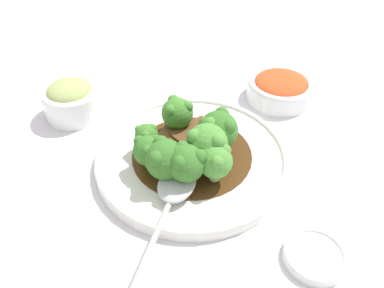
{
  "coord_description": "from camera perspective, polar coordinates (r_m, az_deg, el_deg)",
  "views": [
    {
      "loc": [
        0.05,
        -0.38,
        0.38
      ],
      "look_at": [
        0.0,
        0.0,
        0.03
      ],
      "focal_mm": 35.0,
      "sensor_mm": 36.0,
      "label": 1
    }
  ],
  "objects": [
    {
      "name": "broccoli_floret_7",
      "position": [
        0.52,
        -6.98,
        1.31
      ],
      "size": [
        0.03,
        0.03,
        0.04
      ],
      "color": "#7FA84C",
      "rests_on": "main_plate"
    },
    {
      "name": "broccoli_floret_1",
      "position": [
        0.47,
        3.59,
        -2.62
      ],
      "size": [
        0.04,
        0.04,
        0.05
      ],
      "color": "#8EB756",
      "rests_on": "main_plate"
    },
    {
      "name": "broccoli_floret_0",
      "position": [
        0.47,
        -4.02,
        -2.27
      ],
      "size": [
        0.05,
        0.05,
        0.06
      ],
      "color": "#8EB756",
      "rests_on": "main_plate"
    },
    {
      "name": "side_bowl_kimchi",
      "position": [
        0.67,
        13.29,
        8.34
      ],
      "size": [
        0.11,
        0.11,
        0.04
      ],
      "color": "white",
      "rests_on": "ground_plane"
    },
    {
      "name": "serving_spoon",
      "position": [
        0.46,
        -2.92,
        -7.45
      ],
      "size": [
        0.06,
        0.22,
        0.01
      ],
      "color": "#B7B7BC",
      "rests_on": "main_plate"
    },
    {
      "name": "broccoli_floret_5",
      "position": [
        0.48,
        2.31,
        0.14
      ],
      "size": [
        0.05,
        0.05,
        0.06
      ],
      "color": "#7FA84C",
      "rests_on": "main_plate"
    },
    {
      "name": "beef_strip_0",
      "position": [
        0.51,
        -1.53,
        -1.82
      ],
      "size": [
        0.07,
        0.06,
        0.01
      ],
      "color": "brown",
      "rests_on": "main_plate"
    },
    {
      "name": "broccoli_floret_3",
      "position": [
        0.54,
        -2.26,
        4.81
      ],
      "size": [
        0.05,
        0.05,
        0.05
      ],
      "color": "#7FA84C",
      "rests_on": "main_plate"
    },
    {
      "name": "broccoli_floret_6",
      "position": [
        0.46,
        -0.73,
        -2.87
      ],
      "size": [
        0.05,
        0.05,
        0.06
      ],
      "color": "#8EB756",
      "rests_on": "main_plate"
    },
    {
      "name": "beef_strip_1",
      "position": [
        0.54,
        -3.65,
        0.53
      ],
      "size": [
        0.05,
        0.08,
        0.01
      ],
      "color": "brown",
      "rests_on": "main_plate"
    },
    {
      "name": "main_plate",
      "position": [
        0.53,
        0.0,
        -1.94
      ],
      "size": [
        0.27,
        0.27,
        0.02
      ],
      "color": "white",
      "rests_on": "ground_plane"
    },
    {
      "name": "sauce_dish",
      "position": [
        0.45,
        18.22,
        -15.85
      ],
      "size": [
        0.07,
        0.07,
        0.01
      ],
      "color": "white",
      "rests_on": "ground_plane"
    },
    {
      "name": "broccoli_floret_2",
      "position": [
        0.5,
        4.01,
        2.19
      ],
      "size": [
        0.05,
        0.05,
        0.06
      ],
      "color": "#7FA84C",
      "rests_on": "main_plate"
    },
    {
      "name": "side_bowl_appetizer",
      "position": [
        0.64,
        -17.92,
        6.53
      ],
      "size": [
        0.09,
        0.09,
        0.06
      ],
      "color": "white",
      "rests_on": "ground_plane"
    },
    {
      "name": "beef_strip_2",
      "position": [
        0.54,
        0.86,
        1.45
      ],
      "size": [
        0.07,
        0.07,
        0.02
      ],
      "color": "brown",
      "rests_on": "main_plate"
    },
    {
      "name": "ground_plane",
      "position": [
        0.54,
        0.0,
        -2.71
      ],
      "size": [
        4.0,
        4.0,
        0.0
      ],
      "primitive_type": "plane",
      "color": "silver"
    },
    {
      "name": "broccoli_floret_4",
      "position": [
        0.49,
        -6.68,
        -0.92
      ],
      "size": [
        0.04,
        0.04,
        0.05
      ],
      "color": "#7FA84C",
      "rests_on": "main_plate"
    }
  ]
}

